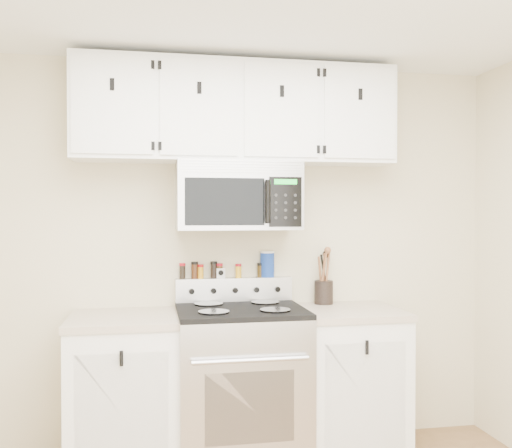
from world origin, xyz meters
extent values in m
cube|color=beige|center=(0.00, 1.75, 1.25)|extent=(3.50, 0.01, 2.50)
cube|color=#B7B7BA|center=(0.00, 1.43, 0.46)|extent=(0.76, 0.65, 0.92)
cube|color=black|center=(0.00, 1.11, 0.45)|extent=(0.50, 0.02, 0.40)
cube|color=black|center=(0.00, 1.43, 0.94)|extent=(0.76, 0.65, 0.03)
cube|color=#B7B7BA|center=(0.00, 1.71, 1.03)|extent=(0.76, 0.08, 0.15)
cylinder|color=black|center=(-0.18, 1.28, 0.96)|extent=(0.18, 0.18, 0.01)
cylinder|color=black|center=(0.18, 1.28, 0.96)|extent=(0.18, 0.18, 0.01)
cylinder|color=black|center=(-0.18, 1.57, 0.96)|extent=(0.18, 0.18, 0.01)
cylinder|color=black|center=(0.18, 1.57, 0.96)|extent=(0.18, 0.18, 0.01)
cube|color=white|center=(-0.69, 1.45, 0.44)|extent=(0.62, 0.60, 0.88)
cube|color=tan|center=(-0.69, 1.45, 0.90)|extent=(0.64, 0.62, 0.04)
cube|color=white|center=(0.69, 1.45, 0.44)|extent=(0.62, 0.60, 0.88)
cube|color=tan|center=(0.69, 1.45, 0.90)|extent=(0.64, 0.62, 0.04)
cube|color=#9E9EA3|center=(0.00, 1.56, 1.63)|extent=(0.76, 0.38, 0.42)
cube|color=#B7B7BA|center=(0.00, 1.36, 1.80)|extent=(0.73, 0.01, 0.08)
cube|color=black|center=(-0.10, 1.36, 1.59)|extent=(0.47, 0.01, 0.28)
cube|color=black|center=(0.26, 1.36, 1.59)|extent=(0.20, 0.01, 0.30)
cylinder|color=black|center=(0.15, 1.33, 1.59)|extent=(0.03, 0.03, 0.26)
cube|color=white|center=(0.00, 1.58, 2.15)|extent=(2.00, 0.33, 0.62)
cube|color=white|center=(-0.75, 1.41, 2.15)|extent=(0.46, 0.01, 0.57)
cube|color=black|center=(-0.75, 1.41, 2.26)|extent=(0.02, 0.01, 0.07)
cube|color=white|center=(-0.25, 1.41, 2.15)|extent=(0.46, 0.01, 0.57)
cube|color=black|center=(-0.25, 1.41, 2.26)|extent=(0.03, 0.01, 0.07)
cube|color=white|center=(0.25, 1.41, 2.15)|extent=(0.46, 0.01, 0.57)
cube|color=black|center=(0.25, 1.41, 2.26)|extent=(0.03, 0.01, 0.07)
cube|color=white|center=(0.75, 1.41, 2.15)|extent=(0.46, 0.01, 0.57)
cube|color=black|center=(0.75, 1.41, 2.26)|extent=(0.02, 0.01, 0.07)
cylinder|color=black|center=(0.59, 1.66, 1.00)|extent=(0.12, 0.12, 0.15)
cylinder|color=brown|center=(0.59, 1.66, 1.12)|extent=(0.01, 0.01, 0.29)
cylinder|color=brown|center=(0.61, 1.65, 1.13)|extent=(0.01, 0.01, 0.31)
cylinder|color=brown|center=(0.57, 1.67, 1.10)|extent=(0.01, 0.01, 0.27)
cylinder|color=black|center=(0.60, 1.68, 1.11)|extent=(0.01, 0.01, 0.28)
cylinder|color=brown|center=(0.58, 1.64, 1.12)|extent=(0.01, 0.01, 0.30)
cube|color=silver|center=(-0.09, 1.71, 1.13)|extent=(0.06, 0.05, 0.07)
cylinder|color=#163899|center=(0.22, 1.71, 1.18)|extent=(0.09, 0.09, 0.16)
cylinder|color=white|center=(0.22, 1.71, 1.27)|extent=(0.09, 0.09, 0.01)
cylinder|color=black|center=(-0.34, 1.71, 1.14)|extent=(0.04, 0.04, 0.09)
cylinder|color=#A50C17|center=(-0.34, 1.71, 1.19)|extent=(0.04, 0.04, 0.02)
cylinder|color=#3C1E0E|center=(-0.26, 1.71, 1.15)|extent=(0.04, 0.04, 0.09)
cylinder|color=black|center=(-0.26, 1.71, 1.20)|extent=(0.05, 0.05, 0.02)
cylinder|color=orange|center=(-0.22, 1.71, 1.14)|extent=(0.04, 0.04, 0.07)
cylinder|color=#A70C0F|center=(-0.22, 1.71, 1.18)|extent=(0.04, 0.04, 0.02)
cylinder|color=black|center=(-0.13, 1.71, 1.15)|extent=(0.04, 0.04, 0.09)
cylinder|color=black|center=(-0.13, 1.71, 1.20)|extent=(0.04, 0.04, 0.02)
cylinder|color=#462810|center=(-0.10, 1.71, 1.14)|extent=(0.04, 0.04, 0.08)
cylinder|color=#A00C1A|center=(-0.10, 1.71, 1.19)|extent=(0.04, 0.04, 0.02)
cylinder|color=gold|center=(0.03, 1.71, 1.14)|extent=(0.04, 0.04, 0.07)
cylinder|color=#AC0D1A|center=(0.03, 1.71, 1.18)|extent=(0.04, 0.04, 0.02)
cylinder|color=#39280D|center=(0.17, 1.71, 1.14)|extent=(0.04, 0.04, 0.08)
cylinder|color=black|center=(0.17, 1.71, 1.19)|extent=(0.04, 0.04, 0.02)
cylinder|color=gold|center=(0.21, 1.71, 1.14)|extent=(0.04, 0.04, 0.09)
cylinder|color=black|center=(0.21, 1.71, 1.19)|extent=(0.04, 0.04, 0.02)
camera|label=1|loc=(-0.53, -1.97, 1.52)|focal=40.00mm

